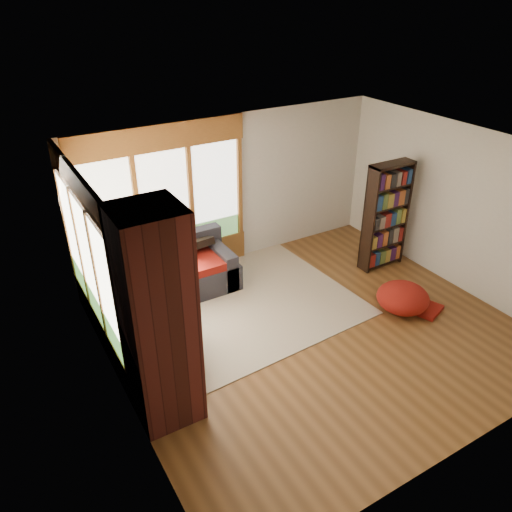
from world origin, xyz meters
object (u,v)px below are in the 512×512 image
area_rug (230,307)px  pouf (403,297)px  dog_tan (142,255)px  bookshelf (386,216)px  dog_brindle (159,293)px  brick_chimney (158,320)px  sectional_sofa (143,295)px

area_rug → pouf: pouf is taller
pouf → dog_tan: dog_tan is taller
bookshelf → dog_brindle: 4.10m
brick_chimney → bookshelf: (4.54, 1.30, -0.36)m
brick_chimney → pouf: bearing=1.4°
brick_chimney → bookshelf: size_ratio=1.38×
bookshelf → dog_tan: size_ratio=1.64×
area_rug → pouf: 2.65m
area_rug → dog_brindle: dog_brindle is taller
area_rug → bookshelf: bearing=-3.4°
area_rug → dog_tan: bearing=140.3°
brick_chimney → dog_tan: (0.59, 2.32, -0.47)m
bookshelf → dog_tan: bookshelf is taller
pouf → dog_brindle: 3.66m
brick_chimney → pouf: brick_chimney is taller
sectional_sofa → area_rug: 1.33m
area_rug → sectional_sofa: bearing=153.9°
pouf → dog_tan: 4.01m
sectional_sofa → dog_brindle: bearing=-90.6°
area_rug → dog_tan: (-1.02, 0.85, 0.82)m
dog_brindle → pouf: bearing=-143.0°
sectional_sofa → dog_tan: size_ratio=1.92×
brick_chimney → sectional_sofa: (0.45, 2.05, -1.00)m
bookshelf → sectional_sofa: bearing=169.7°
pouf → sectional_sofa: bearing=150.2°
sectional_sofa → pouf: bearing=-30.5°
brick_chimney → pouf: 4.01m
brick_chimney → bookshelf: 4.74m
brick_chimney → dog_brindle: brick_chimney is taller
area_rug → bookshelf: size_ratio=1.99×
dog_tan → dog_brindle: bearing=-110.8°
sectional_sofa → dog_brindle: dog_brindle is taller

